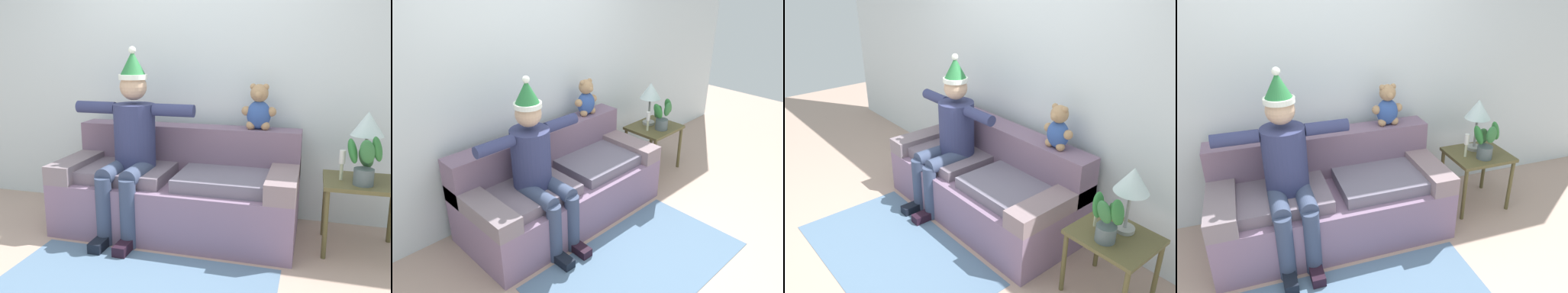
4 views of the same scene
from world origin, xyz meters
TOP-DOWN VIEW (x-y plane):
  - ground_plane at (0.00, 0.00)m, footprint 10.00×10.00m
  - back_wall at (0.00, 1.55)m, footprint 7.00×0.10m
  - couch at (0.00, 1.04)m, footprint 1.96×0.86m
  - person_seated at (-0.36, 0.88)m, footprint 1.02×0.77m
  - teddy_bear at (0.62, 1.30)m, footprint 0.29×0.17m
  - side_table at (1.44, 1.00)m, footprint 0.56×0.48m
  - table_lamp at (1.45, 1.10)m, footprint 0.24×0.24m
  - potted_plant at (1.43, 0.89)m, footprint 0.27×0.24m
  - candle_tall at (1.28, 0.98)m, footprint 0.04×0.04m
  - area_rug at (0.00, 0.01)m, footprint 1.82×1.02m

SIDE VIEW (x-z plane):
  - ground_plane at x=0.00m, z-range 0.00..0.00m
  - area_rug at x=0.00m, z-range 0.00..0.01m
  - couch at x=0.00m, z-range -0.09..0.75m
  - side_table at x=1.44m, z-range 0.19..0.74m
  - candle_tall at x=1.28m, z-range 0.58..0.81m
  - potted_plant at x=1.43m, z-range 0.54..0.91m
  - person_seated at x=-0.36m, z-range 0.01..1.53m
  - table_lamp at x=1.45m, z-range 0.69..1.19m
  - teddy_bear at x=0.62m, z-range 0.82..1.20m
  - back_wall at x=0.00m, z-range 0.00..2.70m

